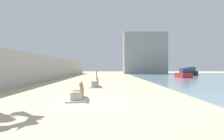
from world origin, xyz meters
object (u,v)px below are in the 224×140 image
at_px(bench_far, 95,84).
at_px(person_walking, 97,73).
at_px(boat_mid_bay, 190,72).
at_px(boat_outer, 183,74).
at_px(bench_near, 78,96).

height_order(bench_far, person_walking, person_walking).
bearing_deg(boat_mid_bay, boat_outer, -118.36).
bearing_deg(person_walking, boat_outer, 15.65).
height_order(person_walking, boat_mid_bay, boat_mid_bay).
relative_size(person_walking, boat_outer, 0.38).
distance_m(bench_near, person_walking, 18.55).
bearing_deg(person_walking, bench_far, -87.05).
bearing_deg(boat_mid_bay, bench_near, -121.66).
distance_m(person_walking, boat_outer, 15.46).
xyz_separation_m(person_walking, boat_mid_bay, (20.13, 13.88, -0.17)).
distance_m(bench_far, boat_mid_bay, 32.02).
distance_m(bench_far, boat_outer, 21.21).
bearing_deg(bench_near, person_walking, 90.42).
bearing_deg(bench_near, boat_outer, 56.99).
bearing_deg(bench_far, boat_mid_bay, 52.40).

